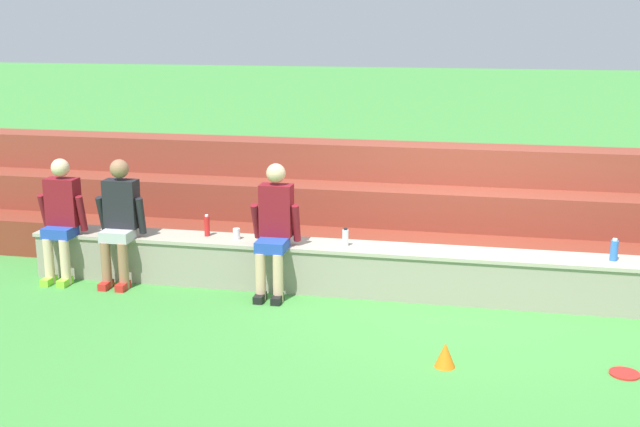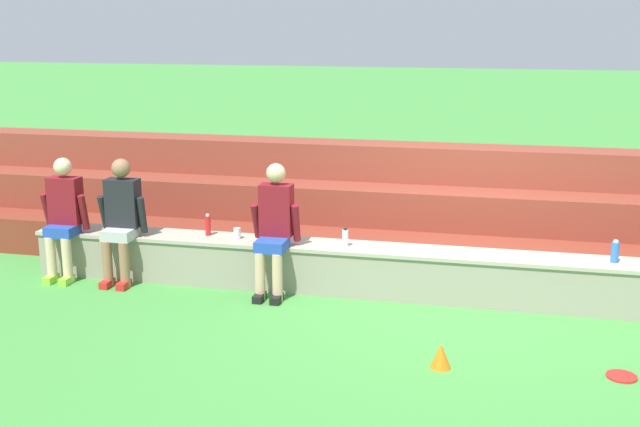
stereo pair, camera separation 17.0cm
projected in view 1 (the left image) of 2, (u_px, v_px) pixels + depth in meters
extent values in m
plane|color=#428E3D|center=(457.00, 307.00, 8.32)|extent=(80.00, 80.00, 0.00)
cube|color=gray|center=(459.00, 276.00, 8.48)|extent=(9.71, 0.46, 0.53)
cube|color=#ABA28E|center=(460.00, 254.00, 8.42)|extent=(9.75, 0.50, 0.04)
cube|color=maroon|center=(461.00, 259.00, 9.17)|extent=(13.66, 0.56, 0.46)
cube|color=brown|center=(463.00, 228.00, 9.65)|extent=(13.66, 0.56, 0.92)
cube|color=brown|center=(466.00, 199.00, 10.12)|extent=(13.66, 0.56, 1.38)
cylinder|color=beige|center=(49.00, 261.00, 8.99)|extent=(0.11, 0.11, 0.53)
cylinder|color=beige|center=(65.00, 262.00, 8.95)|extent=(0.11, 0.11, 0.53)
cube|color=#8CD833|center=(49.00, 281.00, 9.01)|extent=(0.10, 0.22, 0.08)
cube|color=#8CD833|center=(65.00, 282.00, 8.97)|extent=(0.10, 0.22, 0.08)
cube|color=#2347B2|center=(60.00, 232.00, 9.00)|extent=(0.33, 0.29, 0.12)
cube|color=maroon|center=(63.00, 202.00, 9.03)|extent=(0.37, 0.20, 0.54)
sphere|color=beige|center=(60.00, 168.00, 8.94)|extent=(0.21, 0.21, 0.21)
cylinder|color=maroon|center=(44.00, 212.00, 9.09)|extent=(0.08, 0.18, 0.43)
cylinder|color=maroon|center=(82.00, 214.00, 9.00)|extent=(0.08, 0.16, 0.43)
cylinder|color=#996B4C|center=(106.00, 265.00, 8.85)|extent=(0.11, 0.11, 0.53)
cylinder|color=#996B4C|center=(123.00, 266.00, 8.81)|extent=(0.11, 0.11, 0.53)
cube|color=red|center=(106.00, 285.00, 8.87)|extent=(0.10, 0.22, 0.08)
cube|color=red|center=(123.00, 286.00, 8.83)|extent=(0.10, 0.22, 0.08)
cube|color=#B2B2B7|center=(118.00, 235.00, 8.86)|extent=(0.34, 0.29, 0.12)
cube|color=black|center=(122.00, 204.00, 8.92)|extent=(0.37, 0.20, 0.55)
sphere|color=#996B4C|center=(119.00, 169.00, 8.82)|extent=(0.21, 0.21, 0.21)
cylinder|color=black|center=(102.00, 214.00, 8.98)|extent=(0.08, 0.19, 0.43)
cylinder|color=black|center=(141.00, 216.00, 8.88)|extent=(0.08, 0.14, 0.43)
cylinder|color=#DBAD89|center=(261.00, 277.00, 8.45)|extent=(0.11, 0.11, 0.53)
cylinder|color=#DBAD89|center=(278.00, 278.00, 8.41)|extent=(0.11, 0.11, 0.53)
cube|color=black|center=(260.00, 298.00, 8.46)|extent=(0.10, 0.22, 0.08)
cube|color=black|center=(277.00, 299.00, 8.42)|extent=(0.10, 0.22, 0.08)
cube|color=#2347B2|center=(272.00, 245.00, 8.48)|extent=(0.32, 0.34, 0.12)
cube|color=maroon|center=(276.00, 210.00, 8.58)|extent=(0.35, 0.20, 0.57)
sphere|color=#DBAD89|center=(276.00, 173.00, 8.48)|extent=(0.21, 0.21, 0.21)
cylinder|color=maroon|center=(256.00, 221.00, 8.64)|extent=(0.08, 0.22, 0.42)
cylinder|color=maroon|center=(296.00, 223.00, 8.55)|extent=(0.08, 0.17, 0.43)
cylinder|color=red|center=(207.00, 226.00, 9.00)|extent=(0.06, 0.06, 0.23)
cylinder|color=white|center=(207.00, 216.00, 8.97)|extent=(0.04, 0.04, 0.02)
cylinder|color=blue|center=(614.00, 251.00, 8.09)|extent=(0.08, 0.08, 0.21)
cylinder|color=white|center=(615.00, 240.00, 8.06)|extent=(0.05, 0.05, 0.02)
cylinder|color=silver|center=(345.00, 238.00, 8.61)|extent=(0.07, 0.07, 0.18)
cylinder|color=black|center=(345.00, 229.00, 8.58)|extent=(0.04, 0.04, 0.02)
cylinder|color=white|center=(237.00, 234.00, 8.88)|extent=(0.08, 0.08, 0.12)
cylinder|color=red|center=(625.00, 374.00, 6.74)|extent=(0.26, 0.26, 0.02)
cone|color=orange|center=(445.00, 355.00, 6.86)|extent=(0.18, 0.18, 0.22)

